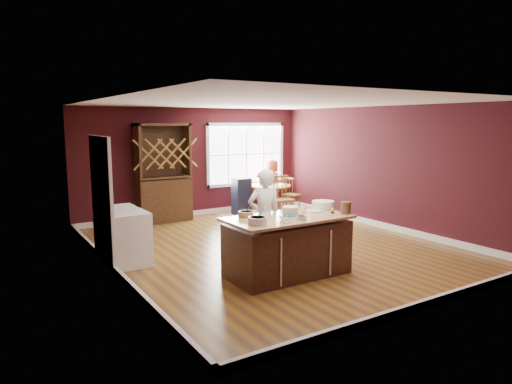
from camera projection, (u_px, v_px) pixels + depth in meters
room_shell at (272, 176)px, 8.50m from camera, size 7.00×7.00×7.00m
window at (246, 154)px, 12.17m from camera, size 2.36×0.10×1.66m
doorway at (102, 203)px, 7.49m from camera, size 0.08×1.26×2.13m
kitchen_island at (287, 247)px, 7.02m from camera, size 1.92×1.00×0.92m
dining_table at (270, 193)px, 11.72m from camera, size 1.10×1.10×0.75m
baker at (264, 216)px, 7.60m from camera, size 0.64×0.48×1.59m
layer_cake at (290, 211)px, 7.00m from camera, size 0.35×0.35×0.14m
bowl_blue at (258, 221)px, 6.41m from camera, size 0.27×0.27×0.10m
bowl_yellow at (246, 214)px, 6.92m from camera, size 0.23×0.23×0.09m
bowl_pink at (285, 221)px, 6.53m from camera, size 0.16×0.16×0.06m
bowl_olive at (301, 218)px, 6.71m from camera, size 0.15×0.15×0.06m
drinking_glass at (307, 210)px, 7.09m from camera, size 0.08×0.08×0.15m
dinner_plate at (314, 211)px, 7.34m from camera, size 0.27×0.27×0.02m
white_tub at (323, 205)px, 7.59m from camera, size 0.37×0.37×0.13m
stoneware_crock at (346, 208)px, 7.15m from camera, size 0.16×0.16×0.19m
toy_figurine at (333, 211)px, 7.18m from camera, size 0.05×0.05×0.09m
rug at (269, 213)px, 11.80m from camera, size 2.60×2.16×0.01m
chair_east at (292, 193)px, 12.17m from camera, size 0.47×0.49×0.93m
chair_south at (283, 198)px, 11.01m from camera, size 0.53×0.51×1.08m
chair_north at (265, 188)px, 12.65m from camera, size 0.56×0.55×1.05m
seated_woman at (271, 185)px, 12.25m from camera, size 0.71×0.51×1.37m
high_chair at (242, 196)px, 11.57m from camera, size 0.43×0.43×0.99m
toddler at (237, 183)px, 11.58m from camera, size 0.18×0.14×0.26m
table_plate at (282, 185)px, 11.72m from camera, size 0.18×0.18×0.01m
table_cup at (261, 183)px, 11.69m from camera, size 0.15×0.15×0.09m
hutch at (163, 173)px, 10.73m from camera, size 1.27×0.53×2.32m
washer at (129, 239)px, 7.48m from camera, size 0.61×0.59×0.89m
dryer at (118, 232)px, 8.02m from camera, size 0.61×0.59×0.88m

